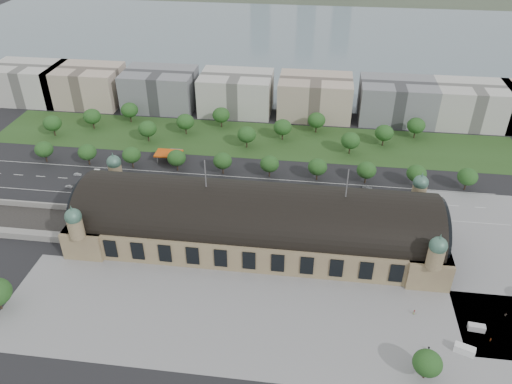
# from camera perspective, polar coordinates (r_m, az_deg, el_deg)

# --- Properties ---
(ground) EXTENTS (900.00, 900.00, 0.00)m
(ground) POSITION_cam_1_polar(r_m,az_deg,el_deg) (211.26, -0.01, -5.63)
(ground) COLOR black
(ground) RESTS_ON ground
(station) EXTENTS (150.00, 48.40, 44.30)m
(station) POSITION_cam_1_polar(r_m,az_deg,el_deg) (205.00, -0.01, -3.38)
(station) COLOR #96875D
(station) RESTS_ON ground
(track_cutting) EXTENTS (70.00, 24.00, 3.10)m
(track_cutting) POSITION_cam_1_polar(r_m,az_deg,el_deg) (246.03, -26.45, -3.17)
(track_cutting) COLOR black
(track_cutting) RESTS_ON ground
(plaza_south) EXTENTS (190.00, 48.00, 0.12)m
(plaza_south) POSITION_cam_1_polar(r_m,az_deg,el_deg) (178.41, 1.39, -14.66)
(plaza_south) COLOR gray
(plaza_south) RESTS_ON ground
(plaza_east) EXTENTS (56.00, 100.00, 0.12)m
(plaza_east) POSITION_cam_1_polar(r_m,az_deg,el_deg) (225.47, 27.15, -7.12)
(plaza_east) COLOR gray
(plaza_east) RESTS_ON ground
(road_slab) EXTENTS (260.00, 26.00, 0.10)m
(road_slab) POSITION_cam_1_polar(r_m,az_deg,el_deg) (244.48, -3.51, 0.28)
(road_slab) COLOR black
(road_slab) RESTS_ON ground
(grass_belt) EXTENTS (300.00, 45.00, 0.10)m
(grass_belt) POSITION_cam_1_polar(r_m,az_deg,el_deg) (290.86, -0.58, 6.02)
(grass_belt) COLOR #29491D
(grass_belt) RESTS_ON ground
(petrol_station) EXTENTS (14.00, 13.00, 5.05)m
(petrol_station) POSITION_cam_1_polar(r_m,az_deg,el_deg) (273.33, -9.52, 4.36)
(petrol_station) COLOR #CF4A0C
(petrol_station) RESTS_ON ground
(lake) EXTENTS (700.00, 320.00, 0.08)m
(lake) POSITION_cam_1_polar(r_m,az_deg,el_deg) (480.64, 4.80, 16.95)
(lake) COLOR slate
(lake) RESTS_ON ground
(office_0) EXTENTS (45.00, 32.00, 24.00)m
(office_0) POSITION_cam_1_polar(r_m,az_deg,el_deg) (372.85, -24.47, 11.30)
(office_0) COLOR beige
(office_0) RESTS_ON ground
(office_1) EXTENTS (45.00, 32.00, 24.00)m
(office_1) POSITION_cam_1_polar(r_m,az_deg,el_deg) (353.99, -18.79, 11.45)
(office_1) COLOR #C1AB97
(office_1) RESTS_ON ground
(office_2) EXTENTS (45.00, 32.00, 24.00)m
(office_2) POSITION_cam_1_polar(r_m,az_deg,el_deg) (335.66, -10.90, 11.47)
(office_2) COLOR gray
(office_2) RESTS_ON ground
(office_3) EXTENTS (45.00, 32.00, 24.00)m
(office_3) POSITION_cam_1_polar(r_m,az_deg,el_deg) (324.09, -2.27, 11.25)
(office_3) COLOR beige
(office_3) RESTS_ON ground
(office_4) EXTENTS (45.00, 32.00, 24.00)m
(office_4) POSITION_cam_1_polar(r_m,az_deg,el_deg) (319.99, 6.75, 10.76)
(office_4) COLOR #C1AB97
(office_4) RESTS_ON ground
(office_5) EXTENTS (45.00, 32.00, 24.00)m
(office_5) POSITION_cam_1_polar(r_m,az_deg,el_deg) (323.66, 15.76, 10.00)
(office_5) COLOR gray
(office_5) RESTS_ON ground
(office_6) EXTENTS (45.00, 32.00, 24.00)m
(office_6) POSITION_cam_1_polar(r_m,az_deg,el_deg) (333.40, 23.48, 9.15)
(office_6) COLOR beige
(office_6) RESTS_ON ground
(tree_row_0) EXTENTS (9.60, 9.60, 11.52)m
(tree_row_0) POSITION_cam_1_polar(r_m,az_deg,el_deg) (287.09, -23.08, 4.50)
(tree_row_0) COLOR #2D2116
(tree_row_0) RESTS_ON ground
(tree_row_1) EXTENTS (9.60, 9.60, 11.52)m
(tree_row_1) POSITION_cam_1_polar(r_m,az_deg,el_deg) (276.06, -18.73, 4.33)
(tree_row_1) COLOR #2D2116
(tree_row_1) RESTS_ON ground
(tree_row_2) EXTENTS (9.60, 9.60, 11.52)m
(tree_row_2) POSITION_cam_1_polar(r_m,az_deg,el_deg) (266.74, -14.05, 4.12)
(tree_row_2) COLOR #2D2116
(tree_row_2) RESTS_ON ground
(tree_row_3) EXTENTS (9.60, 9.60, 11.52)m
(tree_row_3) POSITION_cam_1_polar(r_m,az_deg,el_deg) (259.32, -9.07, 3.87)
(tree_row_3) COLOR #2D2116
(tree_row_3) RESTS_ON ground
(tree_row_4) EXTENTS (9.60, 9.60, 11.52)m
(tree_row_4) POSITION_cam_1_polar(r_m,az_deg,el_deg) (253.95, -3.85, 3.57)
(tree_row_4) COLOR #2D2116
(tree_row_4) RESTS_ON ground
(tree_row_5) EXTENTS (9.60, 9.60, 11.52)m
(tree_row_5) POSITION_cam_1_polar(r_m,az_deg,el_deg) (250.78, 1.56, 3.23)
(tree_row_5) COLOR #2D2116
(tree_row_5) RESTS_ON ground
(tree_row_6) EXTENTS (9.60, 9.60, 11.52)m
(tree_row_6) POSITION_cam_1_polar(r_m,az_deg,el_deg) (249.88, 7.04, 2.85)
(tree_row_6) COLOR #2D2116
(tree_row_6) RESTS_ON ground
(tree_row_7) EXTENTS (9.60, 9.60, 11.52)m
(tree_row_7) POSITION_cam_1_polar(r_m,az_deg,el_deg) (251.28, 12.51, 2.45)
(tree_row_7) COLOR #2D2116
(tree_row_7) RESTS_ON ground
(tree_row_8) EXTENTS (9.60, 9.60, 11.52)m
(tree_row_8) POSITION_cam_1_polar(r_m,az_deg,el_deg) (254.95, 17.87, 2.03)
(tree_row_8) COLOR #2D2116
(tree_row_8) RESTS_ON ground
(tree_row_9) EXTENTS (9.60, 9.60, 11.52)m
(tree_row_9) POSITION_cam_1_polar(r_m,az_deg,el_deg) (260.77, 23.03, 1.62)
(tree_row_9) COLOR #2D2116
(tree_row_9) RESTS_ON ground
(tree_belt_0) EXTENTS (10.40, 10.40, 12.48)m
(tree_belt_0) POSITION_cam_1_polar(r_m,az_deg,el_deg) (314.80, -22.25, 7.29)
(tree_belt_0) COLOR #2D2116
(tree_belt_0) RESTS_ON ground
(tree_belt_1) EXTENTS (10.40, 10.40, 12.48)m
(tree_belt_1) POSITION_cam_1_polar(r_m,az_deg,el_deg) (315.87, -18.24, 8.21)
(tree_belt_1) COLOR #2D2116
(tree_belt_1) RESTS_ON ground
(tree_belt_2) EXTENTS (10.40, 10.40, 12.48)m
(tree_belt_2) POSITION_cam_1_polar(r_m,az_deg,el_deg) (318.52, -14.26, 9.08)
(tree_belt_2) COLOR #2D2116
(tree_belt_2) RESTS_ON ground
(tree_belt_3) EXTENTS (10.40, 10.40, 12.48)m
(tree_belt_3) POSITION_cam_1_polar(r_m,az_deg,el_deg) (291.70, -12.31, 7.08)
(tree_belt_3) COLOR #2D2116
(tree_belt_3) RESTS_ON ground
(tree_belt_4) EXTENTS (10.40, 10.40, 12.48)m
(tree_belt_4) POSITION_cam_1_polar(r_m,az_deg,el_deg) (296.53, -8.09, 7.97)
(tree_belt_4) COLOR #2D2116
(tree_belt_4) RESTS_ON ground
(tree_belt_5) EXTENTS (10.40, 10.40, 12.48)m
(tree_belt_5) POSITION_cam_1_polar(r_m,az_deg,el_deg) (302.95, -4.01, 8.78)
(tree_belt_5) COLOR #2D2116
(tree_belt_5) RESTS_ON ground
(tree_belt_6) EXTENTS (10.40, 10.40, 12.48)m
(tree_belt_6) POSITION_cam_1_polar(r_m,az_deg,el_deg) (278.53, -1.07, 6.59)
(tree_belt_6) COLOR #2D2116
(tree_belt_6) RESTS_ON ground
(tree_belt_7) EXTENTS (10.40, 10.40, 12.48)m
(tree_belt_7) POSITION_cam_1_polar(r_m,az_deg,el_deg) (287.38, 3.06, 7.41)
(tree_belt_7) COLOR #2D2116
(tree_belt_7) RESTS_ON ground
(tree_belt_8) EXTENTS (10.40, 10.40, 12.48)m
(tree_belt_8) POSITION_cam_1_polar(r_m,az_deg,el_deg) (297.66, 6.94, 8.16)
(tree_belt_8) COLOR #2D2116
(tree_belt_8) RESTS_ON ground
(tree_belt_9) EXTENTS (10.40, 10.40, 12.48)m
(tree_belt_9) POSITION_cam_1_polar(r_m,az_deg,el_deg) (276.71, 10.75, 5.80)
(tree_belt_9) COLOR #2D2116
(tree_belt_9) RESTS_ON ground
(tree_belt_10) EXTENTS (10.40, 10.40, 12.48)m
(tree_belt_10) POSITION_cam_1_polar(r_m,az_deg,el_deg) (289.38, 14.45, 6.56)
(tree_belt_10) COLOR #2D2116
(tree_belt_10) RESTS_ON ground
(tree_belt_11) EXTENTS (10.40, 10.40, 12.48)m
(tree_belt_11) POSITION_cam_1_polar(r_m,az_deg,el_deg) (303.19, 17.83, 7.24)
(tree_belt_11) COLOR #2D2116
(tree_belt_11) RESTS_ON ground
(tree_plaza_s) EXTENTS (9.00, 9.00, 10.64)m
(tree_plaza_s) POSITION_cam_1_polar(r_m,az_deg,el_deg) (166.95, 19.00, -18.01)
(tree_plaza_s) COLOR #2D2116
(tree_plaza_s) RESTS_ON ground
(traffic_car_0) EXTENTS (4.18, 2.09, 1.37)m
(traffic_car_0) POSITION_cam_1_polar(r_m,az_deg,el_deg) (262.02, -20.60, 0.62)
(traffic_car_0) COLOR white
(traffic_car_0) RESTS_ON ground
(traffic_car_1) EXTENTS (3.89, 1.45, 1.27)m
(traffic_car_1) POSITION_cam_1_polar(r_m,az_deg,el_deg) (270.99, -19.72, 1.91)
(traffic_car_1) COLOR #909498
(traffic_car_1) RESTS_ON ground
(traffic_car_3) EXTENTS (5.71, 2.73, 1.61)m
(traffic_car_3) POSITION_cam_1_polar(r_m,az_deg,el_deg) (250.56, -6.92, 1.18)
(traffic_car_3) COLOR maroon
(traffic_car_3) RESTS_ON ground
(traffic_car_4) EXTENTS (4.13, 1.81, 1.39)m
(traffic_car_4) POSITION_cam_1_polar(r_m,az_deg,el_deg) (242.51, -1.91, 0.23)
(traffic_car_4) COLOR #1B1A49
(traffic_car_4) RESTS_ON ground
(traffic_car_5) EXTENTS (5.10, 2.35, 1.62)m
(traffic_car_5) POSITION_cam_1_polar(r_m,az_deg,el_deg) (249.70, 12.59, 0.45)
(traffic_car_5) COLOR #505157
(traffic_car_5) RESTS_ON ground
(traffic_car_6) EXTENTS (5.74, 2.87, 1.56)m
(traffic_car_6) POSITION_cam_1_polar(r_m,az_deg,el_deg) (236.96, 17.65, -2.37)
(traffic_car_6) COLOR #B9B9BB
(traffic_car_6) RESTS_ON ground
(parked_car_0) EXTENTS (4.92, 3.25, 1.53)m
(parked_car_0) POSITION_cam_1_polar(r_m,az_deg,el_deg) (246.06, -15.46, -0.55)
(parked_car_0) COLOR black
(parked_car_0) RESTS_ON ground
(parked_car_1) EXTENTS (6.40, 4.93, 1.62)m
(parked_car_1) POSITION_cam_1_polar(r_m,az_deg,el_deg) (240.83, -11.33, -0.71)
(parked_car_1) COLOR maroon
(parked_car_1) RESTS_ON ground
(parked_car_2) EXTENTS (6.06, 4.53, 1.63)m
(parked_car_2) POSITION_cam_1_polar(r_m,az_deg,el_deg) (244.23, -15.89, -0.88)
(parked_car_2) COLOR #161B40
(parked_car_2) RESTS_ON ground
(parked_car_3) EXTENTS (5.03, 4.53, 1.66)m
(parked_car_3) POSITION_cam_1_polar(r_m,az_deg,el_deg) (237.41, -8.50, -0.92)
(parked_car_3) COLOR slate
(parked_car_3) RESTS_ON ground
(parked_car_4) EXTENTS (4.02, 3.24, 1.28)m
(parked_car_4) POSITION_cam_1_polar(r_m,az_deg,el_deg) (235.71, -9.94, -1.40)
(parked_car_4) COLOR white
(parked_car_4) RESTS_ON ground
(parked_car_5) EXTENTS (5.18, 4.50, 1.32)m
(parked_car_5) POSITION_cam_1_polar(r_m,az_deg,el_deg) (231.91, -4.61, -1.58)
(parked_car_5) COLOR gray
(parked_car_5) RESTS_ON ground
(parked_car_6) EXTENTS (6.12, 4.18, 1.65)m
(parked_car_6) POSITION_cam_1_polar(r_m,az_deg,el_deg) (235.94, -9.88, -1.30)
(parked_car_6) COLOR black
(parked_car_6) RESTS_ON ground
(bus_west) EXTENTS (11.17, 3.16, 3.08)m
(bus_west) POSITION_cam_1_polar(r_m,az_deg,el_deg) (233.12, -1.67, -1.02)
(bus_west) COLOR #B01C1C
(bus_west) RESTS_ON ground
(bus_mid) EXTENTS (10.71, 3.34, 2.94)m
(bus_mid) POSITION_cam_1_polar(r_m,az_deg,el_deg) (235.75, 1.00, -0.60)
(bus_mid) COLOR silver
(bus_mid) RESTS_ON ground
(bus_east) EXTENTS (10.52, 2.49, 2.93)m
(bus_east) POSITION_cam_1_polar(r_m,az_deg,el_deg) (231.13, 8.11, -1.73)
(bus_east) COLOR silver
(bus_east) RESTS_ON ground
(van_east) EXTENTS (5.78, 2.76, 2.42)m
(van_east) POSITION_cam_1_polar(r_m,az_deg,el_deg) (190.39, 23.79, -14.00)
(van_east) COLOR #BDBCBF
(van_east) RESTS_ON ground
(van_south) EXTENTS (7.02, 4.74, 2.82)m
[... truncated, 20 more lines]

